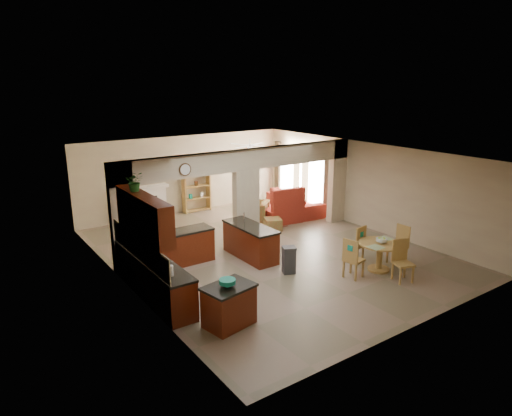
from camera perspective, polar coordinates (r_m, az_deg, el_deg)
floor at (r=13.03m, az=1.23°, el=-5.44°), size 10.00×10.00×0.00m
ceiling at (r=12.30m, az=1.31°, el=6.82°), size 10.00×10.00×0.00m
wall_back at (r=16.78m, az=-8.87°, el=4.18°), size 8.00×0.00×8.00m
wall_front at (r=9.24m, az=19.97°, el=-6.19°), size 8.00×0.00×8.00m
wall_left at (r=10.82m, az=-16.13°, el=-2.68°), size 0.00×10.00×10.00m
wall_right at (r=15.23m, az=13.53°, el=2.76°), size 0.00×10.00×10.00m
partition_left_pier at (r=11.82m, az=-16.36°, el=-1.15°), size 0.60×0.25×2.80m
partition_center_pier at (r=13.46m, az=-1.25°, el=0.20°), size 0.80×0.25×2.20m
partition_right_pier at (r=15.68m, az=10.09°, el=3.32°), size 0.60×0.25×2.80m
partition_header at (r=13.15m, az=-1.29°, el=6.08°), size 8.00×0.25×0.60m
kitchen_counter at (r=11.16m, az=-11.74°, el=-6.93°), size 2.52×3.29×1.48m
upper_cabinets at (r=10.00m, az=-13.87°, el=-0.89°), size 0.35×2.40×0.90m
peninsula at (r=12.45m, az=-0.69°, el=-4.20°), size 0.70×1.85×0.91m
wall_clock at (r=12.06m, az=-8.85°, el=4.77°), size 0.34×0.03×0.34m
rug at (r=15.29m, az=0.23°, el=-2.17°), size 1.60×1.30×0.01m
fireplace at (r=16.18m, az=-13.57°, el=0.64°), size 1.60×0.35×1.20m
shelving_unit at (r=16.88m, az=-7.47°, el=2.57°), size 1.00×0.32×1.80m
window_a at (r=16.82m, az=7.60°, el=3.56°), size 0.02×0.90×1.90m
window_b at (r=18.08m, az=3.97°, el=4.51°), size 0.02×0.90×1.90m
glazed_door at (r=17.47m, az=5.70°, el=3.57°), size 0.02×0.70×2.10m
drape_a_left at (r=16.37m, az=8.90°, el=3.17°), size 0.10×0.28×2.30m
drape_a_right at (r=17.23m, az=6.15°, el=3.90°), size 0.10×0.28×2.30m
drape_b_left at (r=17.60m, az=5.09°, el=4.18°), size 0.10×0.28×2.30m
drape_b_right at (r=18.52m, az=2.70°, el=4.80°), size 0.10×0.28×2.30m
ceiling_fan at (r=15.61m, az=-0.77°, el=7.83°), size 1.00×1.00×0.10m
kitchen_island at (r=9.18m, az=-3.40°, el=-12.06°), size 1.09×0.87×0.85m
teal_bowl at (r=8.93m, az=-3.60°, el=-9.33°), size 0.32×0.32×0.15m
trash_can at (r=11.54m, az=4.14°, el=-6.62°), size 0.38×0.36×0.64m
dining_table at (r=12.02m, az=15.21°, el=-5.33°), size 1.09×1.09×0.74m
fruit_bowl at (r=11.91m, az=15.43°, el=-3.92°), size 0.27×0.27×0.15m
sofa at (r=16.88m, az=4.87°, el=0.82°), size 2.69×1.34×0.75m
chaise at (r=15.71m, az=3.07°, el=-0.79°), size 1.35×1.17×0.49m
armchair at (r=15.46m, az=-0.12°, el=-0.49°), size 1.18×1.18×0.77m
ottoman at (r=14.82m, az=2.12°, el=-2.02°), size 0.68×0.68×0.38m
plant at (r=10.19m, az=-14.90°, el=3.21°), size 0.48×0.45×0.43m
chair_north at (r=12.37m, az=12.53°, el=-4.26°), size 0.48×0.48×1.02m
chair_east at (r=12.66m, az=17.54°, el=-4.17°), size 0.43×0.42×1.02m
chair_south at (r=11.59m, az=17.75°, el=-6.03°), size 0.53×0.53×1.02m
chair_west at (r=11.37m, az=11.94°, el=-6.02°), size 0.50×0.50×1.02m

